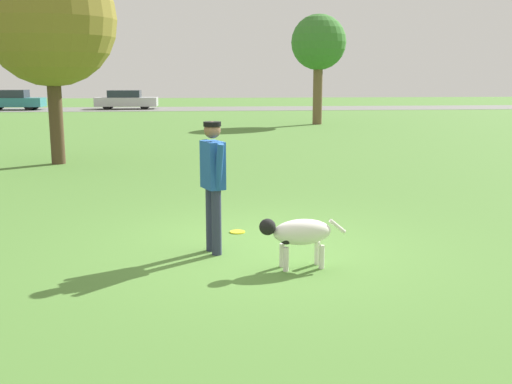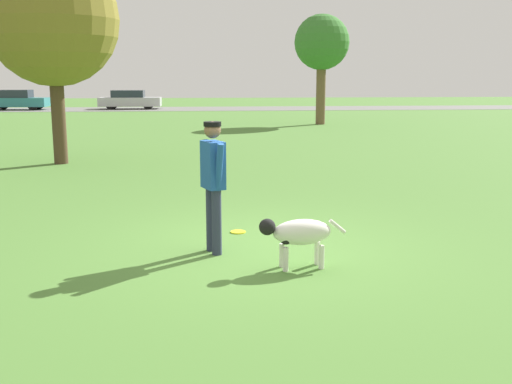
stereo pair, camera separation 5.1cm
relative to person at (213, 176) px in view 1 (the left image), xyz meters
name	(u,v)px [view 1 (the left image)]	position (x,y,z in m)	size (l,w,h in m)	color
ground_plane	(256,248)	(0.59, 0.18, -1.05)	(120.00, 120.00, 0.00)	#4C7A33
far_road_strip	(205,109)	(0.59, 36.91, -1.05)	(120.00, 6.00, 0.01)	slate
person	(213,176)	(0.00, 0.00, 0.00)	(0.34, 0.65, 1.77)	#2D334C
dog	(298,233)	(1.02, -0.77, -0.61)	(1.12, 0.40, 0.65)	silver
frisbee	(237,232)	(0.39, 1.03, -1.04)	(0.23, 0.23, 0.02)	yellow
tree_far_right	(319,44)	(5.88, 21.77, 2.87)	(2.69, 2.69, 5.35)	brown
tree_near_left	(50,20)	(-3.96, 8.88, 2.74)	(3.48, 3.48, 5.56)	#4C3826
parked_car_teal	(13,100)	(-13.09, 36.77, -0.36)	(4.24, 1.81, 1.42)	teal
parked_car_silver	(126,100)	(-5.19, 37.16, -0.38)	(4.49, 1.83, 1.37)	#B7B7BC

